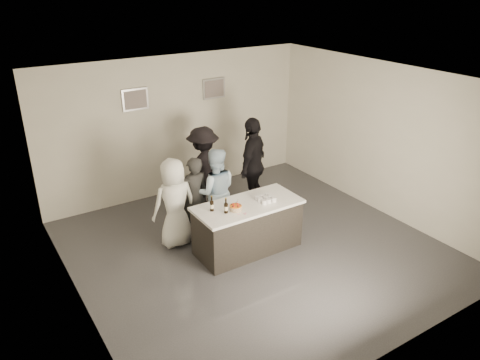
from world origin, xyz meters
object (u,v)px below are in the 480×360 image
at_px(beer_bottle_a, 212,204).
at_px(bar_counter, 248,227).
at_px(person_main_black, 194,197).
at_px(beer_bottle_b, 226,206).
at_px(cake, 236,208).
at_px(person_guest_back, 203,168).
at_px(person_guest_left, 174,203).
at_px(person_main_blue, 215,191).
at_px(person_guest_right, 253,164).

bearing_deg(beer_bottle_a, bar_counter, -9.48).
bearing_deg(person_main_black, beer_bottle_a, 82.81).
bearing_deg(beer_bottle_b, cake, -4.54).
bearing_deg(person_main_black, cake, 102.52).
bearing_deg(beer_bottle_a, beer_bottle_b, -49.82).
xyz_separation_m(beer_bottle_a, beer_bottle_b, (0.16, -0.19, 0.00)).
height_order(beer_bottle_b, person_guest_back, person_guest_back).
height_order(cake, person_main_black, person_main_black).
bearing_deg(cake, person_guest_back, 76.94).
bearing_deg(bar_counter, person_guest_left, 138.88).
bearing_deg(person_guest_left, cake, 126.85).
relative_size(beer_bottle_a, person_main_black, 0.17).
bearing_deg(person_main_blue, person_guest_right, -136.64).
bearing_deg(bar_counter, person_guest_right, 52.94).
relative_size(beer_bottle_b, person_guest_left, 0.16).
xyz_separation_m(person_guest_left, person_guest_right, (1.95, 0.44, 0.16)).
xyz_separation_m(cake, person_main_blue, (0.15, 0.95, -0.11)).
distance_m(bar_counter, beer_bottle_a, 0.87).
bearing_deg(person_main_blue, person_guest_left, 22.21).
relative_size(beer_bottle_b, person_main_black, 0.17).
distance_m(bar_counter, cake, 0.58).
bearing_deg(person_guest_left, person_main_blue, -178.45).
height_order(beer_bottle_a, person_guest_right, person_guest_right).
xyz_separation_m(beer_bottle_b, person_main_blue, (0.33, 0.93, -0.20)).
relative_size(person_main_black, person_guest_right, 0.79).
relative_size(person_guest_left, person_guest_right, 0.84).
xyz_separation_m(person_guest_left, person_guest_back, (1.12, 1.01, 0.06)).
bearing_deg(person_guest_back, person_main_black, 36.35).
bearing_deg(beer_bottle_b, person_guest_left, 117.95).
height_order(cake, person_guest_right, person_guest_right).
distance_m(beer_bottle_b, person_guest_right, 2.00).
bearing_deg(person_guest_left, bar_counter, 140.32).
height_order(beer_bottle_b, person_main_blue, person_main_blue).
relative_size(cake, person_guest_back, 0.12).
xyz_separation_m(person_guest_right, person_guest_back, (-0.82, 0.57, -0.10)).
bearing_deg(person_guest_back, person_guest_right, 128.57).
bearing_deg(person_main_black, person_guest_left, 11.61).
height_order(beer_bottle_a, person_main_black, person_main_black).
bearing_deg(cake, bar_counter, 17.44).
relative_size(bar_counter, person_guest_left, 1.14).
height_order(person_main_blue, person_guest_left, person_main_blue).
bearing_deg(beer_bottle_a, cake, -30.94).
relative_size(bar_counter, person_main_black, 1.20).
relative_size(person_main_blue, person_guest_right, 0.85).
height_order(person_main_black, person_guest_right, person_guest_right).
distance_m(beer_bottle_a, person_guest_left, 0.84).
distance_m(beer_bottle_a, person_main_black, 0.88).
bearing_deg(person_guest_left, person_guest_right, -165.87).
xyz_separation_m(person_main_black, person_guest_right, (1.51, 0.35, 0.20)).
bearing_deg(beer_bottle_a, person_guest_back, 65.74).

